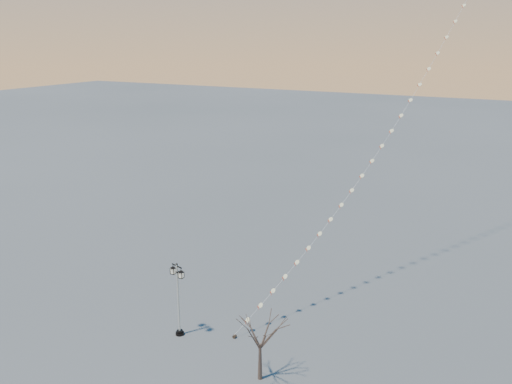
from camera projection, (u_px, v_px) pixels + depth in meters
The scene contains 4 objects.
ground at pixel (193, 341), 32.60m from camera, with size 300.00×300.00×0.00m, color #595A5A.
street_lamp at pixel (178, 296), 32.53m from camera, with size 1.19×0.67×4.85m.
bare_tree at pixel (260, 335), 28.22m from camera, with size 2.36×2.36×3.92m.
kite_train at pixel (414, 54), 39.21m from camera, with size 13.15×32.96×33.57m.
Camera 1 is at (16.71, -23.69, 17.93)m, focal length 37.27 mm.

